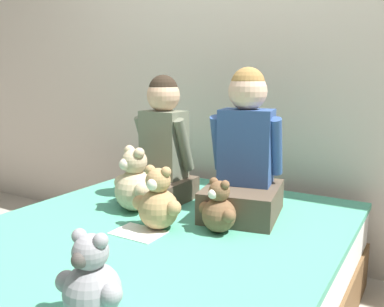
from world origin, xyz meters
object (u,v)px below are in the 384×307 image
object	(u,v)px
teddy_bear_held_by_right_child	(219,210)
teddy_bear_at_foot_of_bed	(92,283)
child_on_right	(245,157)
teddy_bear_held_by_left_child	(135,184)
bed	(144,288)
child_on_left	(162,146)
sign_card	(138,233)
teddy_bear_between_children	(158,203)

from	to	relation	value
teddy_bear_held_by_right_child	teddy_bear_at_foot_of_bed	size ratio (longest dim) A/B	0.92
child_on_right	teddy_bear_held_by_left_child	world-z (taller)	child_on_right
bed	teddy_bear_at_foot_of_bed	size ratio (longest dim) A/B	7.71
bed	child_on_right	size ratio (longest dim) A/B	2.82
child_on_right	teddy_bear_held_by_left_child	distance (m)	0.54
child_on_right	teddy_bear_at_foot_of_bed	bearing A→B (deg)	-100.62
child_on_left	sign_card	size ratio (longest dim) A/B	3.10
bed	child_on_right	world-z (taller)	child_on_right
child_on_left	teddy_bear_held_by_right_child	distance (m)	0.58
bed	teddy_bear_at_foot_of_bed	xyz separation A→B (m)	(0.24, -0.53, 0.34)
child_on_left	sign_card	bearing A→B (deg)	-65.13
child_on_right	teddy_bear_held_by_right_child	size ratio (longest dim) A/B	2.99
teddy_bear_held_by_right_child	teddy_bear_between_children	xyz separation A→B (m)	(-0.24, -0.10, 0.02)
teddy_bear_held_by_right_child	teddy_bear_held_by_left_child	bearing A→B (deg)	-167.93
child_on_left	sign_card	world-z (taller)	child_on_left
sign_card	child_on_left	bearing A→B (deg)	113.17
teddy_bear_at_foot_of_bed	sign_card	xyz separation A→B (m)	(-0.28, 0.54, -0.10)
teddy_bear_held_by_left_child	teddy_bear_held_by_right_child	xyz separation A→B (m)	(0.48, -0.04, -0.04)
bed	teddy_bear_held_by_right_child	bearing A→B (deg)	39.92
bed	teddy_bear_held_by_left_child	distance (m)	0.50
bed	sign_card	xyz separation A→B (m)	(-0.04, 0.02, 0.24)
bed	teddy_bear_between_children	world-z (taller)	teddy_bear_between_children
teddy_bear_between_children	teddy_bear_at_foot_of_bed	size ratio (longest dim) A/B	1.10
teddy_bear_held_by_left_child	child_on_left	bearing A→B (deg)	109.45
teddy_bear_at_foot_of_bed	child_on_left	bearing A→B (deg)	110.62
bed	teddy_bear_at_foot_of_bed	bearing A→B (deg)	-65.35
bed	teddy_bear_held_by_right_child	distance (m)	0.46
bed	child_on_left	size ratio (longest dim) A/B	2.96
child_on_right	teddy_bear_held_by_left_child	bearing A→B (deg)	-164.47
teddy_bear_at_foot_of_bed	sign_card	size ratio (longest dim) A/B	1.19
child_on_left	teddy_bear_at_foot_of_bed	distance (m)	1.12
child_on_right	sign_card	world-z (taller)	child_on_right
child_on_left	teddy_bear_between_children	size ratio (longest dim) A/B	2.36
teddy_bear_held_by_right_child	teddy_bear_at_foot_of_bed	xyz separation A→B (m)	(-0.00, -0.73, 0.01)
bed	teddy_bear_held_by_left_child	xyz separation A→B (m)	(-0.23, 0.24, 0.37)
child_on_right	bed	bearing A→B (deg)	-127.40
child_on_left	teddy_bear_at_foot_of_bed	xyz separation A→B (m)	(0.47, -1.00, -0.18)
teddy_bear_held_by_left_child	teddy_bear_between_children	xyz separation A→B (m)	(0.24, -0.14, -0.02)
teddy_bear_held_by_left_child	sign_card	world-z (taller)	teddy_bear_held_by_left_child
child_on_left	teddy_bear_held_by_left_child	distance (m)	0.28
teddy_bear_at_foot_of_bed	sign_card	distance (m)	0.62
teddy_bear_held_by_right_child	sign_card	bearing A→B (deg)	-129.47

